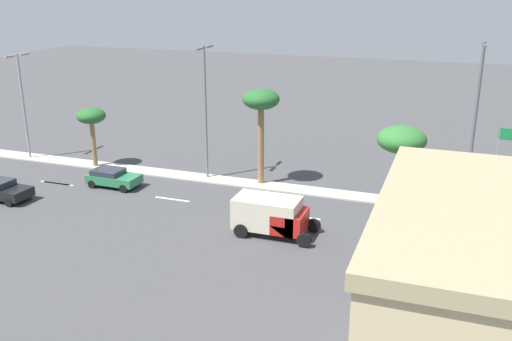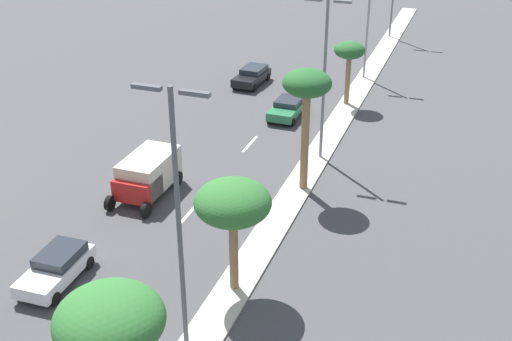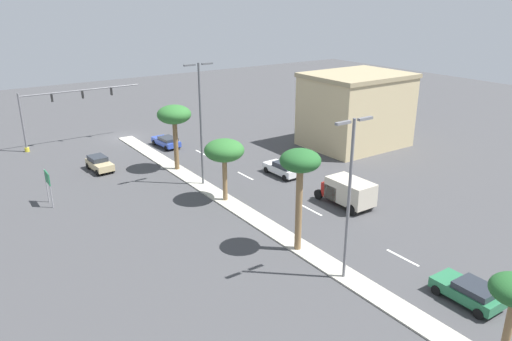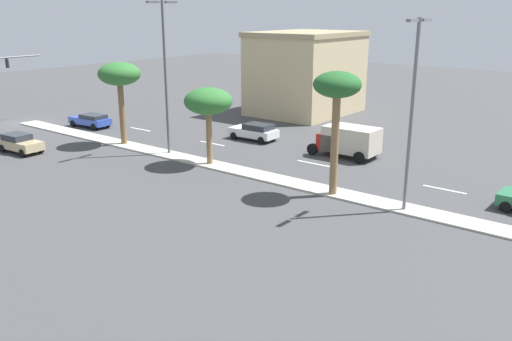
{
  "view_description": "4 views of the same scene",
  "coord_description": "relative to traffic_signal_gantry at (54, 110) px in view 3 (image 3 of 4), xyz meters",
  "views": [
    {
      "loc": [
        -40.28,
        21.58,
        15.5
      ],
      "look_at": [
        -3.99,
        34.55,
        2.63
      ],
      "focal_mm": 40.24,
      "sensor_mm": 36.0,
      "label": 1
    },
    {
      "loc": [
        9.31,
        2.14,
        18.97
      ],
      "look_at": [
        -1.87,
        33.3,
        2.05
      ],
      "focal_mm": 44.95,
      "sensor_mm": 36.0,
      "label": 2
    },
    {
      "loc": [
        20.66,
        59.78,
        17.42
      ],
      "look_at": [
        -0.66,
        28.93,
        3.92
      ],
      "focal_mm": 34.21,
      "sensor_mm": 36.0,
      "label": 3
    },
    {
      "loc": [
        28.37,
        51.51,
        11.11
      ],
      "look_at": [
        3.07,
        31.78,
        1.52
      ],
      "focal_mm": 38.03,
      "sensor_mm": 36.0,
      "label": 4
    }
  ],
  "objects": [
    {
      "name": "ground_plane",
      "position": [
        -8.05,
        34.53,
        -4.52
      ],
      "size": [
        160.0,
        160.0,
        0.0
      ],
      "primitive_type": "plane",
      "color": "#424244"
    },
    {
      "name": "median_curb",
      "position": [
        -8.05,
        44.16,
        -4.46
      ],
      "size": [
        1.8,
        86.65,
        0.12
      ],
      "primitive_type": "cube",
      "color": "#B7B2A3",
      "rests_on": "ground"
    },
    {
      "name": "lane_stripe_rear",
      "position": [
        -13.06,
        4.84,
        -4.52
      ],
      "size": [
        0.2,
        2.8,
        0.01
      ],
      "primitive_type": "cube",
      "color": "silver",
      "rests_on": "ground"
    },
    {
      "name": "lane_stripe_near",
      "position": [
        -13.06,
        12.22,
        -4.52
      ],
      "size": [
        0.2,
        2.8,
        0.01
      ],
      "primitive_type": "cube",
      "color": "silver",
      "rests_on": "ground"
    },
    {
      "name": "lane_stripe_mid",
      "position": [
        -13.06,
        21.52,
        -4.52
      ],
      "size": [
        0.2,
        2.8,
        0.01
      ],
      "primitive_type": "cube",
      "color": "silver",
      "rests_on": "ground"
    },
    {
      "name": "lane_stripe_leading",
      "position": [
        -13.06,
        31.76,
        -4.52
      ],
      "size": [
        0.2,
        2.8,
        0.01
      ],
      "primitive_type": "cube",
      "color": "silver",
      "rests_on": "ground"
    },
    {
      "name": "lane_stripe_center",
      "position": [
        -13.06,
        41.64,
        -4.52
      ],
      "size": [
        0.2,
        2.8,
        0.01
      ],
      "primitive_type": "cube",
      "color": "silver",
      "rests_on": "ground"
    },
    {
      "name": "traffic_signal_gantry",
      "position": [
        0.0,
        0.0,
        0.0
      ],
      "size": [
        14.59,
        0.53,
        6.96
      ],
      "color": "slate",
      "rests_on": "ground"
    },
    {
      "name": "directional_road_sign",
      "position": [
        5.08,
        17.89,
        -2.27
      ],
      "size": [
        0.1,
        1.65,
        3.1
      ],
      "color": "gray",
      "rests_on": "ground"
    },
    {
      "name": "commercial_building",
      "position": [
        -30.15,
        19.9,
        -0.12
      ],
      "size": [
        11.76,
        9.26,
        8.79
      ],
      "color": "#C6B284",
      "rests_on": "ground"
    },
    {
      "name": "palm_tree_near",
      "position": [
        -8.14,
        15.9,
        1.31
      ],
      "size": [
        3.48,
        3.48,
        6.83
      ],
      "color": "brown",
      "rests_on": "median_curb"
    },
    {
      "name": "palm_tree_center",
      "position": [
        -8.05,
        25.87,
        0.16
      ],
      "size": [
        3.5,
        3.5,
        5.6
      ],
      "color": "olive",
      "rests_on": "median_curb"
    },
    {
      "name": "palm_tree_rear",
      "position": [
        -7.69,
        36.54,
        1.97
      ],
      "size": [
        2.85,
        2.85,
        7.52
      ],
      "color": "olive",
      "rests_on": "median_curb"
    },
    {
      "name": "street_lamp_front",
      "position": [
        -8.34,
        21.2,
        2.27
      ],
      "size": [
        2.9,
        0.24,
        11.61
      ],
      "color": "#515459",
      "rests_on": "median_curb"
    },
    {
      "name": "street_lamp_mid",
      "position": [
        -7.8,
        41.14,
        1.74
      ],
      "size": [
        2.9,
        0.24,
        10.58
      ],
      "color": "slate",
      "rests_on": "median_curb"
    },
    {
      "name": "sedan_tan_inboard",
      "position": [
        -1.36,
        11.38,
        -3.74
      ],
      "size": [
        2.08,
        3.94,
        1.48
      ],
      "color": "tan",
      "rests_on": "ground"
    },
    {
      "name": "sedan_green_outboard",
      "position": [
        -12.09,
        47.33,
        -3.78
      ],
      "size": [
        2.16,
        4.1,
        1.37
      ],
      "color": "#287047",
      "rests_on": "ground"
    },
    {
      "name": "sedan_blue_leading",
      "position": [
        -10.76,
        7.62,
        -3.81
      ],
      "size": [
        2.16,
        4.47,
        1.3
      ],
      "color": "#2D47AD",
      "rests_on": "ground"
    },
    {
      "name": "sedan_white_mid",
      "position": [
        -16.35,
        23.59,
        -3.74
      ],
      "size": [
        2.16,
        4.33,
        1.48
      ],
      "color": "silver",
      "rests_on": "ground"
    },
    {
      "name": "box_truck",
      "position": [
        -16.36,
        32.72,
        -3.21
      ],
      "size": [
        2.62,
        5.28,
        2.41
      ],
      "color": "#B21E19",
      "rests_on": "ground"
    }
  ]
}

